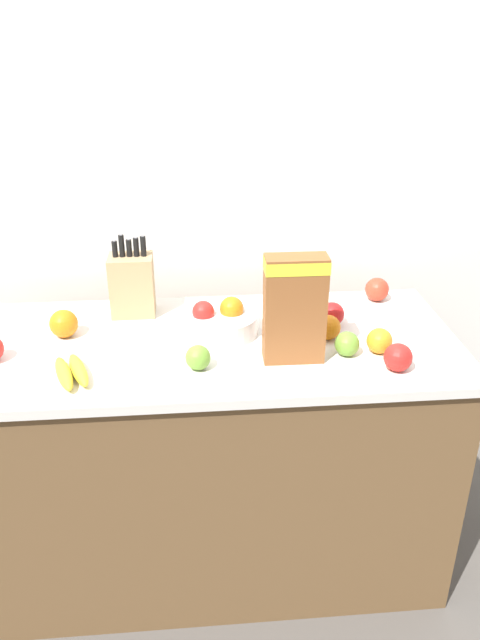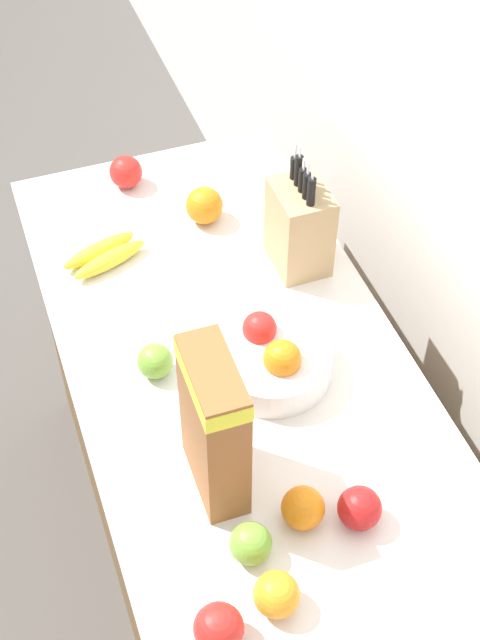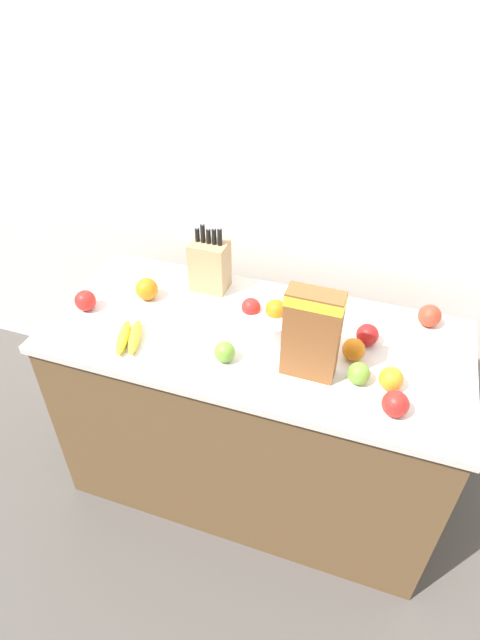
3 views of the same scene
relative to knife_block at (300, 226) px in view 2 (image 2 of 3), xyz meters
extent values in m
plane|color=#514C47|center=(0.26, -0.22, -0.98)|extent=(14.00, 14.00, 0.00)
cube|color=brown|center=(0.26, -0.22, -0.56)|extent=(1.49, 0.65, 0.85)
cube|color=silver|center=(0.26, -0.22, -0.12)|extent=(1.52, 0.68, 0.03)
cube|color=tan|center=(0.00, 0.00, 0.00)|extent=(0.14, 0.11, 0.20)
cylinder|color=black|center=(-0.05, 0.00, 0.12)|extent=(0.02, 0.02, 0.05)
cube|color=silver|center=(-0.05, 0.00, 0.17)|extent=(0.01, 0.00, 0.04)
cylinder|color=black|center=(-0.02, 0.00, 0.13)|extent=(0.02, 0.02, 0.07)
cube|color=silver|center=(-0.02, 0.00, 0.18)|extent=(0.01, 0.00, 0.02)
cylinder|color=black|center=(0.00, 0.00, 0.13)|extent=(0.02, 0.02, 0.06)
cube|color=silver|center=(0.00, 0.00, 0.17)|extent=(0.01, 0.00, 0.03)
cylinder|color=black|center=(0.02, 0.00, 0.13)|extent=(0.02, 0.02, 0.06)
cube|color=silver|center=(0.02, 0.00, 0.17)|extent=(0.01, 0.00, 0.03)
cylinder|color=black|center=(0.05, 0.00, 0.13)|extent=(0.02, 0.02, 0.07)
cube|color=silver|center=(0.05, 0.00, 0.17)|extent=(0.01, 0.00, 0.02)
cube|color=brown|center=(0.48, -0.36, 0.05)|extent=(0.18, 0.08, 0.32)
cube|color=yellow|center=(0.48, -0.36, 0.19)|extent=(0.18, 0.08, 0.04)
cylinder|color=silver|center=(0.28, -0.17, -0.07)|extent=(0.24, 0.24, 0.07)
sphere|color=orange|center=(0.32, -0.16, -0.03)|extent=(0.08, 0.08, 0.08)
sphere|color=red|center=(0.23, -0.18, -0.03)|extent=(0.07, 0.07, 0.07)
ellipsoid|color=yellow|center=(-0.16, -0.42, -0.09)|extent=(0.10, 0.19, 0.04)
ellipsoid|color=yellow|center=(-0.13, -0.40, -0.09)|extent=(0.10, 0.19, 0.04)
sphere|color=red|center=(0.77, -0.45, -0.07)|extent=(0.08, 0.08, 0.08)
sphere|color=red|center=(0.65, -0.15, -0.07)|extent=(0.08, 0.08, 0.08)
sphere|color=#6B9E33|center=(0.21, -0.39, -0.07)|extent=(0.07, 0.07, 0.07)
sphere|color=#6B9E33|center=(0.65, -0.35, -0.07)|extent=(0.07, 0.07, 0.07)
sphere|color=red|center=(-0.39, -0.29, -0.07)|extent=(0.08, 0.08, 0.08)
sphere|color=orange|center=(-0.21, -0.15, -0.06)|extent=(0.09, 0.09, 0.09)
sphere|color=orange|center=(0.75, -0.34, -0.07)|extent=(0.08, 0.08, 0.08)
sphere|color=orange|center=(0.61, -0.24, -0.07)|extent=(0.08, 0.08, 0.08)
camera|label=1|loc=(0.19, -1.93, 0.80)|focal=35.00mm
camera|label=2|loc=(1.33, -0.61, 1.29)|focal=50.00mm
camera|label=3|loc=(0.66, -1.55, 1.04)|focal=28.00mm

